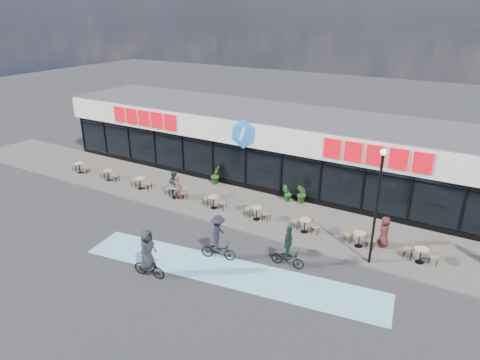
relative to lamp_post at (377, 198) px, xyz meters
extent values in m
plane|color=#28282B|center=(-9.23, -2.30, -3.33)|extent=(120.00, 120.00, 0.00)
cube|color=#615E56|center=(-9.23, 2.20, -3.28)|extent=(44.00, 5.00, 0.10)
cube|color=#75BBDD|center=(-5.23, -3.80, -3.32)|extent=(14.17, 4.13, 0.01)
cube|color=black|center=(-9.23, 7.70, -1.83)|extent=(30.00, 6.00, 3.00)
cube|color=silver|center=(-9.23, 7.55, 0.42)|extent=(30.60, 6.30, 1.50)
cube|color=#47474C|center=(-9.23, 7.70, 1.22)|extent=(30.60, 6.30, 0.10)
cube|color=navy|center=(-9.23, 4.66, -0.28)|extent=(30.60, 0.08, 0.18)
cube|color=black|center=(-9.23, 4.67, -0.68)|extent=(30.00, 0.06, 0.08)
cube|color=black|center=(-9.23, 4.68, -3.13)|extent=(30.00, 0.10, 0.40)
cube|color=red|center=(-17.23, 4.40, 0.47)|extent=(5.63, 0.18, 1.10)
cube|color=red|center=(-1.23, 4.40, 0.47)|extent=(5.63, 0.18, 1.10)
ellipsoid|color=blue|center=(-9.23, 4.40, 0.47)|extent=(1.90, 0.24, 1.90)
cylinder|color=black|center=(-24.23, 4.67, -1.83)|extent=(0.10, 0.10, 3.00)
cylinder|color=black|center=(-21.73, 4.67, -1.83)|extent=(0.10, 0.10, 3.00)
cylinder|color=black|center=(-19.23, 4.67, -1.83)|extent=(0.10, 0.10, 3.00)
cylinder|color=black|center=(-16.73, 4.67, -1.83)|extent=(0.10, 0.10, 3.00)
cylinder|color=black|center=(-14.23, 4.67, -1.83)|extent=(0.10, 0.10, 3.00)
cylinder|color=black|center=(-11.73, 4.67, -1.83)|extent=(0.10, 0.10, 3.00)
cylinder|color=black|center=(-9.23, 4.67, -1.83)|extent=(0.10, 0.10, 3.00)
cylinder|color=black|center=(-6.73, 4.67, -1.83)|extent=(0.10, 0.10, 3.00)
cylinder|color=black|center=(-4.23, 4.67, -1.83)|extent=(0.10, 0.10, 3.00)
cylinder|color=black|center=(-1.73, 4.67, -1.83)|extent=(0.10, 0.10, 3.00)
cylinder|color=black|center=(0.77, 4.67, -1.83)|extent=(0.10, 0.10, 3.00)
cylinder|color=black|center=(3.27, 4.67, -1.83)|extent=(0.10, 0.10, 3.00)
cylinder|color=black|center=(0.00, 0.00, -0.61)|extent=(0.12, 0.12, 5.23)
sphere|color=#FFF2CC|center=(0.00, 0.00, 2.10)|extent=(0.28, 0.28, 0.28)
cylinder|color=tan|center=(-20.70, 1.15, -2.51)|extent=(0.60, 0.60, 0.04)
cylinder|color=black|center=(-20.70, 1.15, -2.86)|extent=(0.06, 0.06, 0.70)
cylinder|color=black|center=(-20.70, 1.15, -3.22)|extent=(0.40, 0.40, 0.02)
cylinder|color=tan|center=(-17.86, 1.15, -2.51)|extent=(0.60, 0.60, 0.04)
cylinder|color=black|center=(-17.86, 1.15, -2.86)|extent=(0.06, 0.06, 0.70)
cylinder|color=black|center=(-17.86, 1.15, -3.22)|extent=(0.40, 0.40, 0.02)
cylinder|color=tan|center=(-15.02, 1.15, -2.51)|extent=(0.60, 0.60, 0.04)
cylinder|color=black|center=(-15.02, 1.15, -2.86)|extent=(0.06, 0.06, 0.70)
cylinder|color=black|center=(-15.02, 1.15, -3.22)|extent=(0.40, 0.40, 0.02)
cylinder|color=tan|center=(-12.19, 1.15, -2.51)|extent=(0.60, 0.60, 0.04)
cylinder|color=black|center=(-12.19, 1.15, -2.86)|extent=(0.06, 0.06, 0.70)
cylinder|color=black|center=(-12.19, 1.15, -3.22)|extent=(0.40, 0.40, 0.02)
cylinder|color=tan|center=(-9.35, 1.15, -2.51)|extent=(0.60, 0.60, 0.04)
cylinder|color=black|center=(-9.35, 1.15, -2.86)|extent=(0.06, 0.06, 0.70)
cylinder|color=black|center=(-9.35, 1.15, -3.22)|extent=(0.40, 0.40, 0.02)
cylinder|color=tan|center=(-6.51, 1.15, -2.51)|extent=(0.60, 0.60, 0.04)
cylinder|color=black|center=(-6.51, 1.15, -2.86)|extent=(0.06, 0.06, 0.70)
cylinder|color=black|center=(-6.51, 1.15, -3.22)|extent=(0.40, 0.40, 0.02)
cylinder|color=tan|center=(-3.67, 1.15, -2.51)|extent=(0.60, 0.60, 0.04)
cylinder|color=black|center=(-3.67, 1.15, -2.86)|extent=(0.06, 0.06, 0.70)
cylinder|color=black|center=(-3.67, 1.15, -3.22)|extent=(0.40, 0.40, 0.02)
cylinder|color=tan|center=(-0.84, 1.15, -2.51)|extent=(0.60, 0.60, 0.04)
cylinder|color=black|center=(-0.84, 1.15, -2.86)|extent=(0.06, 0.06, 0.70)
cylinder|color=black|center=(-0.84, 1.15, -3.22)|extent=(0.40, 0.40, 0.02)
cylinder|color=tan|center=(2.00, 1.15, -2.51)|extent=(0.60, 0.60, 0.04)
cylinder|color=black|center=(2.00, 1.15, -2.86)|extent=(0.06, 0.06, 0.70)
cylinder|color=black|center=(2.00, 1.15, -3.22)|extent=(0.40, 0.40, 0.02)
imported|color=#235518|center=(-11.30, 4.34, -2.60)|extent=(0.64, 0.75, 1.25)
imported|color=#19591E|center=(-6.07, 4.19, -2.71)|extent=(0.71, 0.73, 1.03)
imported|color=#284915|center=(-5.18, 4.37, -2.63)|extent=(0.85, 0.85, 1.21)
imported|color=brown|center=(-11.91, 1.08, -2.46)|extent=(0.62, 0.46, 1.55)
imported|color=#2C3944|center=(-12.29, 1.25, -2.37)|extent=(0.84, 0.66, 1.71)
imported|color=#451819|center=(0.19, 1.78, -2.44)|extent=(0.62, 0.85, 1.58)
imported|color=black|center=(-6.24, -3.12, -2.89)|extent=(1.78, 0.98, 0.89)
imported|color=black|center=(-6.24, -3.12, -1.98)|extent=(0.93, 1.29, 1.80)
imported|color=black|center=(-3.18, -2.06, -2.92)|extent=(1.61, 0.66, 0.83)
imported|color=black|center=(-3.18, -2.06, -2.09)|extent=(0.45, 0.95, 1.57)
imported|color=black|center=(-8.06, -5.87, -2.86)|extent=(1.60, 0.60, 0.94)
imported|color=#23242B|center=(-8.06, -5.87, -1.95)|extent=(0.68, 0.97, 1.87)
camera|label=1|loc=(3.36, -17.52, 7.66)|focal=32.00mm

